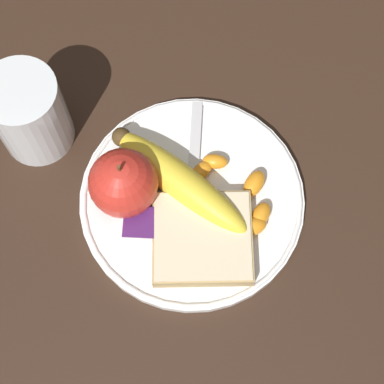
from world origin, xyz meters
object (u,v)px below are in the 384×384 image
object	(u,v)px
bread_slice	(202,238)
jam_packet	(144,225)
plate	(192,200)
apple	(123,183)
fork	(193,191)
banana	(178,180)
juice_glass	(30,115)

from	to	relation	value
bread_slice	jam_packet	world-z (taller)	same
plate	bread_slice	bearing A→B (deg)	105.44
apple	fork	world-z (taller)	apple
plate	jam_packet	size ratio (longest dim) A/B	5.91
bread_slice	fork	distance (m)	0.06
banana	fork	xyz separation A→B (m)	(-0.02, 0.00, -0.02)
juice_glass	banana	bearing A→B (deg)	159.49
apple	banana	world-z (taller)	apple
plate	apple	xyz separation A→B (m)	(0.07, 0.00, 0.04)
juice_glass	apple	size ratio (longest dim) A/B	1.25
apple	fork	xyz separation A→B (m)	(-0.07, -0.01, -0.03)
fork	jam_packet	size ratio (longest dim) A/B	4.39
apple	fork	distance (m)	0.08
bread_slice	plate	bearing A→B (deg)	-74.56
juice_glass	bread_slice	world-z (taller)	juice_glass
bread_slice	fork	xyz separation A→B (m)	(0.01, -0.06, -0.01)
juice_glass	bread_slice	bearing A→B (deg)	147.61
apple	bread_slice	distance (m)	0.10
plate	jam_packet	world-z (taller)	jam_packet
plate	bread_slice	size ratio (longest dim) A/B	2.23
plate	fork	bearing A→B (deg)	-93.01
apple	juice_glass	bearing A→B (deg)	-34.55
plate	jam_packet	distance (m)	0.06
plate	banana	size ratio (longest dim) A/B	1.47
apple	jam_packet	bearing A→B (deg)	121.43
apple	banana	xyz separation A→B (m)	(-0.06, -0.01, -0.02)
banana	bread_slice	world-z (taller)	banana
plate	fork	size ratio (longest dim) A/B	1.35
juice_glass	banana	size ratio (longest dim) A/B	0.62
plate	juice_glass	world-z (taller)	juice_glass
fork	banana	bearing A→B (deg)	-105.63
juice_glass	banana	xyz separation A→B (m)	(-0.16, 0.06, -0.02)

